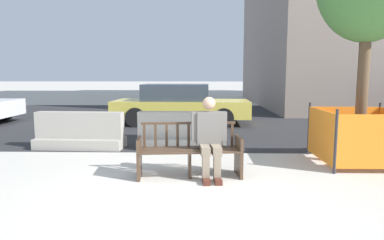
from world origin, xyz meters
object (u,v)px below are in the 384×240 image
object	(u,v)px
jersey_barrier_centre	(182,133)
car_taxi_near	(180,104)
street_bench	(189,153)
seated_person	(209,135)
jersey_barrier_left	(80,134)
construction_fence	(359,135)

from	to	relation	value
jersey_barrier_centre	car_taxi_near	size ratio (longest dim) A/B	0.43
street_bench	car_taxi_near	distance (m)	6.29
seated_person	jersey_barrier_centre	bearing A→B (deg)	104.39
jersey_barrier_left	car_taxi_near	bearing A→B (deg)	63.50
jersey_barrier_left	car_taxi_near	size ratio (longest dim) A/B	0.44
jersey_barrier_left	construction_fence	distance (m)	5.91
street_bench	seated_person	world-z (taller)	seated_person
seated_person	construction_fence	distance (m)	3.02
jersey_barrier_centre	construction_fence	distance (m)	3.68
street_bench	seated_person	xyz separation A→B (m)	(0.33, -0.03, 0.29)
street_bench	jersey_barrier_left	size ratio (longest dim) A/B	0.85
seated_person	construction_fence	size ratio (longest dim) A/B	0.88
seated_person	jersey_barrier_left	world-z (taller)	seated_person
construction_fence	seated_person	bearing A→B (deg)	-161.51
seated_person	jersey_barrier_centre	size ratio (longest dim) A/B	0.66
street_bench	jersey_barrier_left	bearing A→B (deg)	140.37
seated_person	jersey_barrier_centre	distance (m)	2.36
jersey_barrier_centre	car_taxi_near	world-z (taller)	car_taxi_near
car_taxi_near	seated_person	bearing A→B (deg)	-82.12
jersey_barrier_left	car_taxi_near	distance (m)	4.61
street_bench	seated_person	distance (m)	0.44
street_bench	construction_fence	bearing A→B (deg)	16.28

